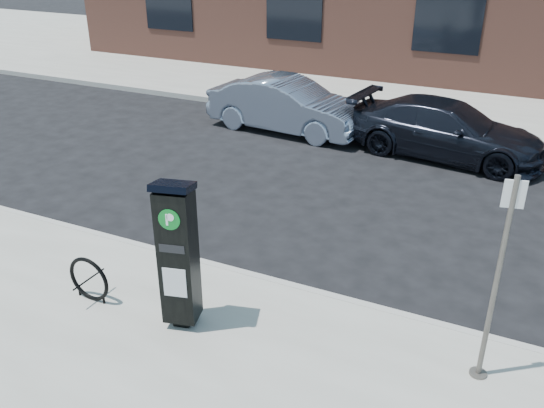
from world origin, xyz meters
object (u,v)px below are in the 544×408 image
Objects in this scene: bike_rack at (89,279)px; car_silver at (287,105)px; sign_pole at (496,284)px; car_dark at (446,130)px; parking_kiosk at (178,254)px.

bike_rack is 0.16× the size of car_silver.
sign_pole reaches higher than bike_rack.
sign_pole is 3.73× the size of bike_rack.
car_dark is at bearing 69.18° from bike_rack.
bike_rack is 0.15× the size of car_dark.
sign_pole is 0.56× the size of car_dark.
car_dark reaches higher than bike_rack.
sign_pole is at bearing 9.84° from bike_rack.
sign_pole reaches higher than parking_kiosk.
car_silver is (-2.14, 8.00, -0.50)m from parking_kiosk.
car_dark is (3.24, 7.97, 0.16)m from bike_rack.
parking_kiosk is 8.09m from car_dark.
bike_rack is at bearing 175.55° from sign_pole.
parking_kiosk is 3.60m from sign_pole.
parking_kiosk is 0.46× the size of car_dark.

